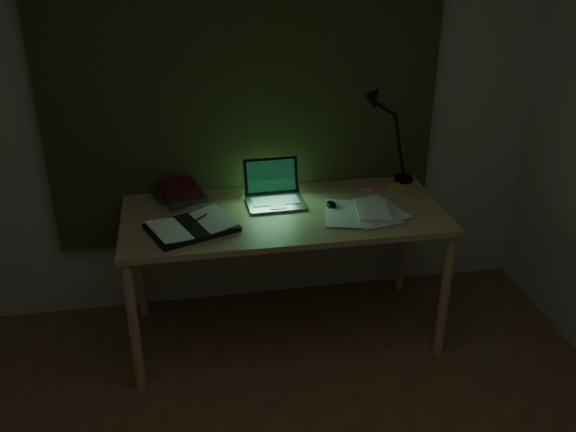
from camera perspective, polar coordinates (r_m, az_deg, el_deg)
name	(u,v)px	position (r m, az deg, el deg)	size (l,w,h in m)	color
wall_back	(244,105)	(3.67, -3.94, 9.81)	(3.50, 0.00, 2.50)	beige
curtain	(244,71)	(3.58, -3.96, 12.70)	(2.20, 0.06, 2.00)	#2C3018
desk	(284,275)	(3.62, -0.33, -5.26)	(1.72, 0.75, 0.78)	tan
laptop	(276,186)	(3.47, -1.10, 2.68)	(0.31, 0.35, 0.23)	#A7A7AB
open_textbook	(192,226)	(3.28, -8.56, -0.93)	(0.42, 0.30, 0.04)	white
book_stack	(180,194)	(3.57, -9.57, 1.98)	(0.22, 0.26, 0.10)	white
loose_papers	(361,210)	(3.45, 6.53, 0.52)	(0.38, 0.40, 0.02)	white
mouse	(331,205)	(3.49, 3.85, 1.02)	(0.05, 0.08, 0.03)	black
sticky_yellow	(396,187)	(3.78, 9.60, 2.60)	(0.07, 0.07, 0.02)	gold
sticky_pink	(368,187)	(3.74, 7.17, 2.55)	(0.07, 0.07, 0.02)	#FB6187
desk_lamp	(408,133)	(3.78, 10.59, 7.28)	(0.40, 0.31, 0.60)	black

